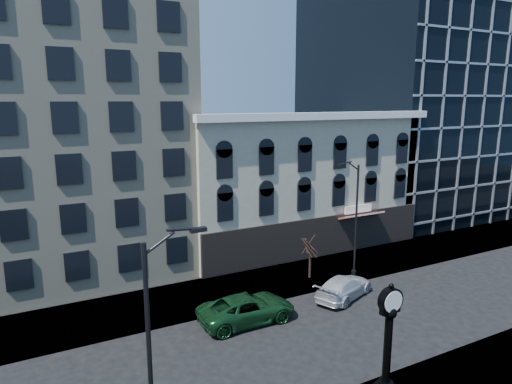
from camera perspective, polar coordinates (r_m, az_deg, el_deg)
ground at (r=26.40m, az=0.24°, el=-19.31°), size 160.00×160.00×0.00m
sidewalk_far at (r=32.85m, az=-6.52°, el=-12.78°), size 160.00×6.00×0.12m
cream_tower at (r=39.58m, az=-22.20°, el=19.10°), size 15.90×15.40×42.50m
victorian_row at (r=43.13m, az=4.36°, el=1.40°), size 22.60×11.19×12.50m
glass_office at (r=59.14m, az=18.72°, el=11.35°), size 20.00×20.15×28.00m
street_clock at (r=22.46m, az=16.13°, el=-18.04°), size 1.25×1.25×5.51m
street_lamp_near at (r=15.90m, az=-11.14°, el=-12.03°), size 2.44×0.42×9.41m
street_lamp_far at (r=34.39m, az=11.86°, el=0.38°), size 2.36×0.65×9.17m
bare_tree_far at (r=34.83m, az=6.84°, el=-5.93°), size 2.34×2.34×4.02m
car_far_a at (r=29.04m, az=-1.14°, el=-14.38°), size 6.12×2.84×1.70m
car_far_b at (r=32.87m, az=10.94°, el=-11.57°), size 5.66×3.97×1.52m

